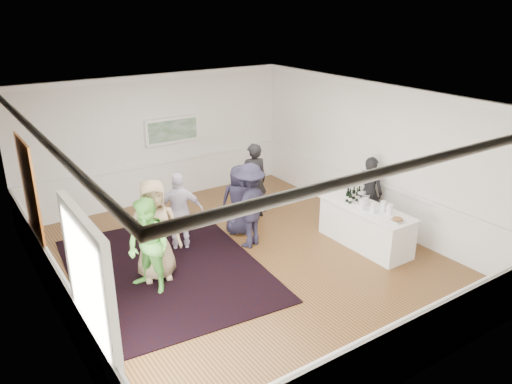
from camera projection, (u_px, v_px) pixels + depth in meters
floor at (245, 261)px, 9.84m from camera, size 8.00×8.00×0.00m
ceiling at (243, 100)px, 8.69m from camera, size 7.00×8.00×0.02m
wall_left at (47, 231)px, 7.45m from camera, size 0.02×8.00×3.20m
wall_right at (376, 155)px, 11.09m from camera, size 0.02×8.00×3.20m
wall_back at (157, 139)px, 12.37m from camera, size 7.00×0.02×3.20m
wall_front at (418, 279)px, 6.17m from camera, size 7.00×0.02×3.20m
wainscoting at (245, 239)px, 9.66m from camera, size 7.00×8.00×1.00m
mirror at (30, 192)px, 8.41m from camera, size 0.05×1.25×1.85m
doorway at (90, 299)px, 6.07m from camera, size 0.10×1.78×2.56m
landscape_painting at (173, 130)px, 12.47m from camera, size 1.44×0.06×0.66m
area_rug at (166, 269)px, 9.55m from camera, size 3.75×4.71×0.02m
serving_table at (365, 226)px, 10.36m from camera, size 0.80×2.10×0.85m
bartender at (369, 192)px, 11.09m from camera, size 0.60×0.71×1.65m
guest_tan at (155, 230)px, 8.96m from camera, size 1.06×0.84×1.91m
guest_green at (149, 246)px, 8.58m from camera, size 0.94×1.03×1.73m
guest_lilac at (180, 211)px, 10.13m from camera, size 1.03×0.76×1.63m
guest_dark_a at (249, 206)px, 10.20m from camera, size 1.31×0.99×1.79m
guest_dark_b at (253, 181)px, 11.60m from camera, size 0.74×0.58×1.79m
guest_navy at (239, 200)px, 10.80m from camera, size 0.90×0.83×1.55m
wine_bottles at (352, 194)px, 10.51m from camera, size 0.40×0.24×0.31m
juice_pitchers at (377, 207)px, 9.95m from camera, size 0.38×0.60×0.24m
ice_bucket at (363, 199)px, 10.34m from camera, size 0.26×0.26×0.25m
nut_bowl at (397, 220)px, 9.54m from camera, size 0.25×0.25×0.08m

